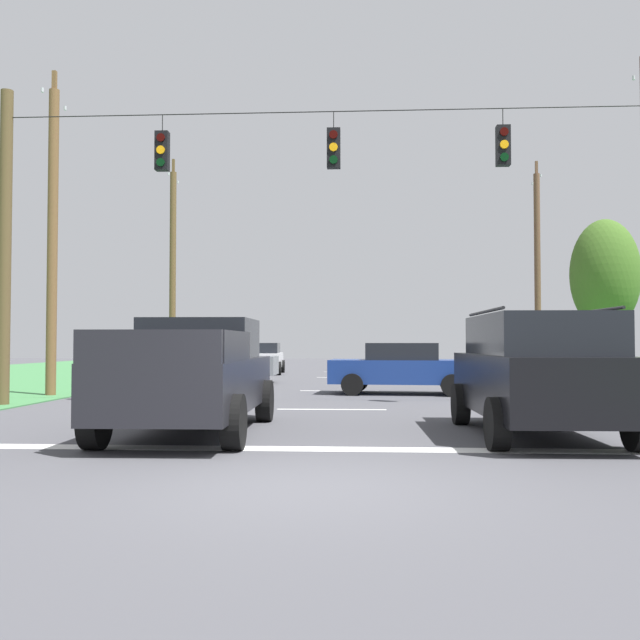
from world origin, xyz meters
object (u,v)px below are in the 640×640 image
at_px(distant_car_crossing_white, 262,358).
at_px(distant_car_oncoming, 403,367).
at_px(utility_pole_mid_left, 53,237).
at_px(tree_roadside_right, 605,275).
at_px(utility_pole_far_left, 173,270).
at_px(suv_black, 537,371).
at_px(utility_pole_far_right, 537,271).
at_px(pickup_truck, 194,376).
at_px(distant_car_far_parked, 220,362).
at_px(overhead_signal_span, 341,230).

xyz_separation_m(distant_car_crossing_white, distant_car_oncoming, (6.07, -13.28, 0.00)).
height_order(utility_pole_mid_left, tree_roadside_right, utility_pole_mid_left).
distance_m(utility_pole_mid_left, utility_pole_far_left, 12.95).
bearing_deg(suv_black, utility_pole_far_right, 75.94).
height_order(pickup_truck, distant_car_far_parked, pickup_truck).
height_order(suv_black, distant_car_crossing_white, suv_black).
xyz_separation_m(suv_black, distant_car_crossing_white, (-7.69, 22.72, -0.27)).
relative_size(overhead_signal_span, tree_roadside_right, 2.35).
height_order(overhead_signal_span, tree_roadside_right, overhead_signal_span).
xyz_separation_m(distant_car_far_parked, utility_pole_mid_left, (-3.55, -6.68, 3.80)).
height_order(overhead_signal_span, utility_pole_mid_left, utility_pole_mid_left).
distance_m(suv_black, distant_car_far_parked, 16.85).
bearing_deg(tree_roadside_right, distant_car_oncoming, -130.76).
relative_size(distant_car_crossing_white, utility_pole_far_left, 0.43).
relative_size(utility_pole_mid_left, tree_roadside_right, 1.32).
height_order(pickup_truck, tree_roadside_right, tree_roadside_right).
distance_m(distant_car_oncoming, distant_car_far_parked, 8.44).
xyz_separation_m(utility_pole_mid_left, utility_pole_far_left, (0.02, 12.95, 0.38)).
relative_size(pickup_truck, utility_pole_far_right, 0.54).
relative_size(pickup_truck, tree_roadside_right, 0.76).
relative_size(pickup_truck, distant_car_far_parked, 1.26).
height_order(distant_car_oncoming, utility_pole_far_right, utility_pole_far_right).
bearing_deg(utility_pole_mid_left, utility_pole_far_right, 38.75).
bearing_deg(distant_car_far_parked, distant_car_crossing_white, 86.34).
relative_size(distant_car_far_parked, utility_pole_far_right, 0.43).
bearing_deg(distant_car_oncoming, overhead_signal_span, -111.02).
bearing_deg(distant_car_oncoming, utility_pole_far_right, 60.29).
bearing_deg(distant_car_crossing_white, tree_roadside_right, -6.57).
relative_size(distant_car_crossing_white, distant_car_oncoming, 0.99).
distance_m(pickup_truck, utility_pole_far_right, 24.74).
height_order(distant_car_crossing_white, utility_pole_mid_left, utility_pole_mid_left).
bearing_deg(overhead_signal_span, utility_pole_mid_left, 159.94).
height_order(overhead_signal_span, suv_black, overhead_signal_span).
height_order(suv_black, tree_roadside_right, tree_roadside_right).
distance_m(pickup_truck, distant_car_far_parked, 14.78).
bearing_deg(suv_black, pickup_truck, 178.46).
relative_size(pickup_truck, utility_pole_far_left, 0.53).
relative_size(distant_car_oncoming, utility_pole_mid_left, 0.47).
relative_size(pickup_truck, distant_car_oncoming, 1.22).
height_order(distant_car_far_parked, utility_pole_far_right, utility_pole_far_right).
bearing_deg(distant_car_oncoming, tree_roadside_right, 49.24).
bearing_deg(utility_pole_far_left, utility_pole_mid_left, -90.09).
distance_m(distant_car_oncoming, tree_roadside_right, 15.59).
height_order(pickup_truck, utility_pole_far_left, utility_pole_far_left).
xyz_separation_m(utility_pole_far_left, tree_roadside_right, (19.98, -0.10, -0.36)).
bearing_deg(distant_car_crossing_white, utility_pole_far_right, -3.74).
height_order(distant_car_oncoming, utility_pole_mid_left, utility_pole_mid_left).
distance_m(pickup_truck, utility_pole_far_left, 22.05).
distance_m(suv_black, utility_pole_far_right, 22.87).
distance_m(suv_black, utility_pole_mid_left, 14.67).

